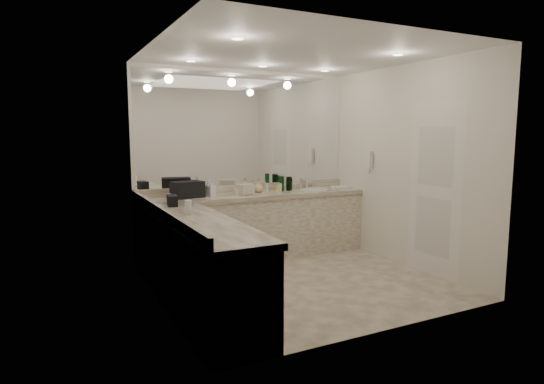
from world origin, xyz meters
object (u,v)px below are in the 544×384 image
wall_phone (369,160)px  soap_bottle_a (208,188)px  sink (314,190)px  black_toiletry_bag (187,189)px  soap_bottle_c (258,187)px  soap_bottle_b (211,188)px  cream_cosmetic_case (245,190)px  hand_towel (340,187)px

wall_phone → soap_bottle_a: (-2.21, 0.55, -0.34)m
sink → black_toiletry_bag: (-1.90, 0.01, 0.12)m
wall_phone → soap_bottle_c: 1.62m
soap_bottle_b → soap_bottle_c: soap_bottle_b is taller
wall_phone → black_toiletry_bag: size_ratio=0.62×
cream_cosmetic_case → soap_bottle_b: 0.47m
black_toiletry_bag → soap_bottle_a: size_ratio=1.81×
cream_cosmetic_case → soap_bottle_a: 0.50m
black_toiletry_bag → hand_towel: black_toiletry_bag is taller
wall_phone → soap_bottle_b: (-2.19, 0.50, -0.35)m
sink → hand_towel: hand_towel is taller
sink → soap_bottle_c: 0.88m
cream_cosmetic_case → soap_bottle_b: soap_bottle_b is taller
wall_phone → hand_towel: 0.63m
black_toiletry_bag → soap_bottle_b: bearing=-2.3°
black_toiletry_bag → soap_bottle_b: black_toiletry_bag is taller
soap_bottle_a → soap_bottle_c: 0.73m
soap_bottle_c → soap_bottle_a: bearing=-179.6°
black_toiletry_bag → soap_bottle_a: bearing=6.9°
wall_phone → soap_bottle_a: wall_phone is taller
wall_phone → hand_towel: bearing=116.3°
hand_towel → cream_cosmetic_case: bearing=178.3°
hand_towel → black_toiletry_bag: bearing=177.4°
black_toiletry_bag → soap_bottle_b: (0.32, -0.01, -0.01)m
wall_phone → black_toiletry_bag: 2.58m
sink → wall_phone: bearing=-39.6°
black_toiletry_bag → soap_bottle_b: size_ratio=1.87×
black_toiletry_bag → soap_bottle_c: size_ratio=2.36×
cream_cosmetic_case → soap_bottle_a: bearing=146.4°
black_toiletry_bag → soap_bottle_c: bearing=2.3°
cream_cosmetic_case → soap_bottle_a: soap_bottle_a is taller
sink → wall_phone: wall_phone is taller
sink → soap_bottle_b: soap_bottle_b is taller
hand_towel → soap_bottle_c: bearing=173.4°
black_toiletry_bag → cream_cosmetic_case: black_toiletry_bag is taller
black_toiletry_bag → hand_towel: (2.31, -0.11, -0.09)m
sink → black_toiletry_bag: black_toiletry_bag is taller
wall_phone → soap_bottle_c: bearing=159.4°
wall_phone → hand_towel: (-0.20, 0.41, -0.43)m
wall_phone → cream_cosmetic_case: bearing=165.3°
black_toiletry_bag → soap_bottle_a: 0.30m
sink → cream_cosmetic_case: (-1.12, -0.05, 0.07)m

